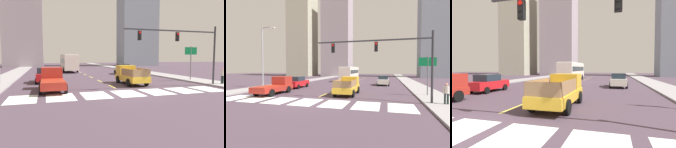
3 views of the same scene
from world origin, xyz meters
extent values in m
plane|color=#483946|center=(0.00, 0.00, 0.00)|extent=(160.00, 160.00, 0.00)
cube|color=gray|center=(11.30, 18.00, 0.07)|extent=(3.22, 110.00, 0.15)
cube|color=gray|center=(-11.30, 18.00, 0.07)|extent=(3.22, 110.00, 0.15)
cube|color=silver|center=(-7.87, 0.00, 0.00)|extent=(2.05, 3.16, 0.01)
cube|color=silver|center=(-5.25, 0.00, 0.00)|extent=(2.05, 3.16, 0.01)
cube|color=silver|center=(-2.62, 0.00, 0.00)|extent=(2.05, 3.16, 0.01)
cube|color=silver|center=(0.00, 0.00, 0.00)|extent=(2.05, 3.16, 0.01)
cube|color=silver|center=(2.62, 0.00, 0.00)|extent=(2.05, 3.16, 0.01)
cube|color=silver|center=(5.25, 0.00, 0.00)|extent=(2.05, 3.16, 0.01)
cube|color=silver|center=(7.87, 0.00, 0.00)|extent=(2.05, 3.16, 0.01)
cube|color=#DDCC46|center=(0.00, 4.00, 0.00)|extent=(0.16, 2.40, 0.01)
cube|color=#DDCC46|center=(0.00, 9.00, 0.00)|extent=(0.16, 2.40, 0.01)
cube|color=#DDCC46|center=(0.00, 14.00, 0.00)|extent=(0.16, 2.40, 0.01)
cube|color=#DDCC46|center=(0.00, 19.00, 0.00)|extent=(0.16, 2.40, 0.01)
cube|color=#DDCC46|center=(0.00, 24.00, 0.00)|extent=(0.16, 2.40, 0.01)
cube|color=#DDCC46|center=(0.00, 29.00, 0.00)|extent=(0.16, 2.40, 0.01)
cube|color=#DDCC46|center=(0.00, 34.00, 0.00)|extent=(0.16, 2.40, 0.01)
cube|color=#DDCC46|center=(0.00, 39.00, 0.00)|extent=(0.16, 2.40, 0.01)
cube|color=gold|center=(2.50, 5.08, 0.68)|extent=(1.96, 5.20, 0.56)
cube|color=gold|center=(2.50, 6.78, 1.46)|extent=(1.84, 1.60, 1.00)
cube|color=#19232D|center=(2.50, 7.22, 1.64)|extent=(1.72, 0.08, 0.56)
cube|color=gold|center=(2.50, 4.13, 0.99)|extent=(1.84, 3.30, 0.06)
cylinder|color=black|center=(1.52, 6.64, 0.40)|extent=(0.22, 0.80, 0.80)
cylinder|color=black|center=(3.48, 6.64, 0.40)|extent=(0.22, 0.80, 0.80)
cylinder|color=black|center=(1.52, 3.52, 0.40)|extent=(0.22, 0.80, 0.80)
cylinder|color=black|center=(3.48, 3.52, 0.40)|extent=(0.22, 0.80, 0.80)
cube|color=olive|center=(1.60, 4.13, 1.37)|extent=(0.06, 3.17, 0.70)
cube|color=olive|center=(3.40, 4.13, 1.37)|extent=(0.06, 3.17, 0.70)
cube|color=olive|center=(2.50, 2.54, 1.37)|extent=(1.80, 0.06, 0.70)
cube|color=maroon|center=(-5.69, 3.06, 0.68)|extent=(1.96, 5.20, 0.56)
cube|color=maroon|center=(-5.69, 4.76, 1.46)|extent=(1.84, 1.60, 1.00)
cube|color=#19232D|center=(-5.69, 5.20, 1.64)|extent=(1.72, 0.08, 0.56)
cube|color=maroon|center=(-5.69, 2.11, 0.99)|extent=(1.84, 3.30, 0.06)
cylinder|color=black|center=(-6.67, 4.62, 0.40)|extent=(0.22, 0.80, 0.80)
cylinder|color=black|center=(-4.71, 4.62, 0.40)|extent=(0.22, 0.80, 0.80)
cylinder|color=black|center=(-6.67, 1.50, 0.40)|extent=(0.22, 0.80, 0.80)
cylinder|color=black|center=(-4.71, 1.50, 0.40)|extent=(0.22, 0.80, 0.80)
cube|color=beige|center=(-1.83, 26.37, 1.85)|extent=(2.50, 10.80, 2.70)
cube|color=#19232D|center=(-1.83, 26.37, 2.20)|extent=(2.52, 9.94, 0.80)
cube|color=silver|center=(-1.83, 26.37, 3.26)|extent=(2.40, 10.37, 0.12)
cylinder|color=black|center=(-3.08, 29.72, 0.50)|extent=(0.22, 1.00, 1.00)
cylinder|color=black|center=(-0.58, 29.72, 0.50)|extent=(0.22, 1.00, 1.00)
cylinder|color=black|center=(-3.08, 23.40, 0.50)|extent=(0.22, 1.00, 1.00)
cylinder|color=black|center=(-0.58, 23.40, 0.50)|extent=(0.22, 1.00, 1.00)
cube|color=silver|center=(6.15, 17.44, 0.70)|extent=(1.80, 4.40, 0.76)
cube|color=#1E2833|center=(6.15, 17.29, 1.40)|extent=(1.58, 2.11, 0.64)
cylinder|color=black|center=(5.25, 18.81, 0.32)|extent=(0.22, 0.64, 0.64)
cylinder|color=black|center=(7.05, 18.81, 0.32)|extent=(0.22, 0.64, 0.64)
cylinder|color=black|center=(5.25, 16.08, 0.32)|extent=(0.22, 0.64, 0.64)
cylinder|color=black|center=(7.05, 16.08, 0.32)|extent=(0.22, 0.64, 0.64)
cube|color=red|center=(-6.34, 9.67, 0.70)|extent=(1.80, 4.40, 0.76)
cube|color=#1E2833|center=(-6.34, 9.52, 1.40)|extent=(1.58, 2.11, 0.64)
cylinder|color=black|center=(-7.24, 11.03, 0.32)|extent=(0.22, 0.64, 0.64)
cylinder|color=black|center=(-5.44, 11.03, 0.32)|extent=(0.22, 0.64, 0.64)
cylinder|color=black|center=(-7.24, 8.30, 0.32)|extent=(0.22, 0.64, 0.64)
cylinder|color=black|center=(-5.44, 8.30, 0.32)|extent=(0.22, 0.64, 0.64)
cylinder|color=#2D2D33|center=(10.29, 1.85, 3.00)|extent=(0.18, 0.18, 6.00)
cube|color=#2D2D33|center=(5.34, 1.85, 5.40)|extent=(9.89, 0.12, 0.12)
cube|color=black|center=(5.84, 1.85, 4.85)|extent=(0.28, 0.24, 0.84)
cylinder|color=red|center=(5.84, 1.72, 5.11)|extent=(0.20, 0.04, 0.20)
cylinder|color=black|center=(5.84, 1.72, 4.85)|extent=(0.20, 0.04, 0.20)
cylinder|color=black|center=(5.84, 1.72, 4.59)|extent=(0.20, 0.04, 0.20)
cube|color=black|center=(1.88, 1.85, 4.85)|extent=(0.28, 0.24, 0.84)
cylinder|color=red|center=(1.88, 1.72, 5.11)|extent=(0.20, 0.04, 0.20)
cylinder|color=black|center=(1.88, 1.72, 4.85)|extent=(0.20, 0.04, 0.20)
cylinder|color=black|center=(1.88, 1.72, 4.59)|extent=(0.20, 0.04, 0.20)
cylinder|color=slate|center=(10.86, 6.16, 2.10)|extent=(0.12, 0.12, 4.20)
cube|color=#0A6735|center=(10.81, 6.14, 3.65)|extent=(1.70, 0.06, 0.90)
cylinder|color=gray|center=(-10.57, 7.19, 4.50)|extent=(0.20, 0.20, 9.00)
cube|color=gray|center=(-9.67, 7.19, 8.80)|extent=(1.80, 0.10, 0.10)
cube|color=silver|center=(-8.77, 7.19, 8.70)|extent=(0.60, 0.28, 0.16)
cylinder|color=#1C2A27|center=(11.16, 1.62, 0.57)|extent=(0.14, 0.14, 0.84)
cylinder|color=#1C2A27|center=(11.36, 1.62, 0.57)|extent=(0.14, 0.14, 0.84)
cylinder|color=beige|center=(11.26, 1.62, 1.28)|extent=(0.34, 0.34, 0.58)
cylinder|color=beige|center=(11.04, 1.62, 1.24)|extent=(0.09, 0.09, 0.54)
cylinder|color=beige|center=(11.48, 1.62, 1.24)|extent=(0.09, 0.09, 0.54)
sphere|color=tan|center=(11.26, 1.62, 1.68)|extent=(0.22, 0.22, 0.22)
cube|color=gray|center=(-11.91, 50.22, 15.22)|extent=(10.48, 8.86, 30.43)
cube|color=gray|center=(22.80, 48.33, 15.07)|extent=(11.91, 7.39, 30.15)
cube|color=#A5A28B|center=(-25.65, 47.84, 17.95)|extent=(9.20, 9.35, 35.89)
camera|label=1|loc=(-6.26, -15.58, 2.98)|focal=33.72mm
camera|label=2|loc=(6.78, -13.42, 2.95)|focal=27.23mm
camera|label=3|loc=(5.74, -4.90, 2.37)|focal=28.02mm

